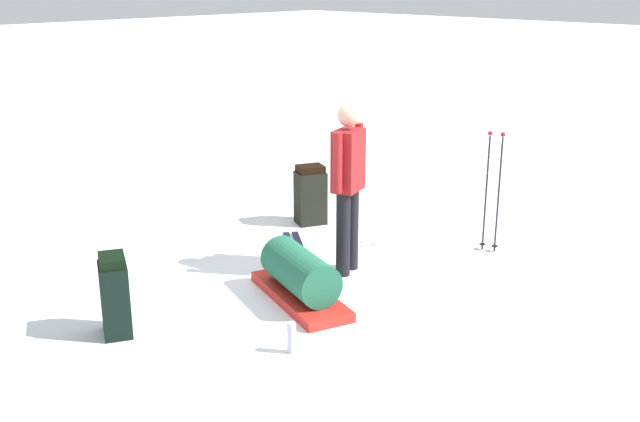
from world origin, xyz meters
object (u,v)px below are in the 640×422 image
skier_standing (348,180)px  backpack_large_dark (310,195)px  ski_pair_near (302,262)px  thermos_bottle (291,338)px  ski_poles_planted_near (493,186)px  gear_sled (300,278)px  backpack_bright (115,296)px

skier_standing → backpack_large_dark: 1.69m
ski_pair_near → thermos_bottle: size_ratio=6.26×
ski_poles_planted_near → gear_sled: 2.44m
skier_standing → thermos_bottle: skier_standing is taller
gear_sled → backpack_large_dark: bearing=-47.4°
skier_standing → backpack_large_dark: (1.34, -0.82, -0.61)m
skier_standing → thermos_bottle: bearing=118.0°
ski_poles_planted_near → backpack_bright: bearing=73.5°
skier_standing → backpack_bright: bearing=79.1°
gear_sled → ski_poles_planted_near: bearing=-102.8°
ski_pair_near → backpack_large_dark: bearing=-48.9°
backpack_large_dark → backpack_bright: 3.29m
skier_standing → gear_sled: skier_standing is taller
backpack_large_dark → backpack_bright: backpack_large_dark is taller
backpack_large_dark → backpack_bright: size_ratio=1.03×
skier_standing → ski_poles_planted_near: size_ratio=1.30×
ski_pair_near → gear_sled: (-0.65, 0.65, 0.21)m
skier_standing → ski_pair_near: size_ratio=1.05×
thermos_bottle → ski_pair_near: bearing=-46.7°
skier_standing → gear_sled: bearing=101.2°
ski_poles_planted_near → thermos_bottle: 3.13m
ski_poles_planted_near → backpack_large_dark: bearing=18.8°
backpack_large_dark → ski_poles_planted_near: (-2.04, -0.69, 0.38)m
skier_standing → ski_pair_near: skier_standing is taller
thermos_bottle → backpack_large_dark: bearing=-47.6°
ski_poles_planted_near → skier_standing: bearing=65.5°
ski_pair_near → thermos_bottle: bearing=133.3°
gear_sled → thermos_bottle: (-0.66, 0.74, -0.09)m
backpack_large_dark → thermos_bottle: (-2.17, 2.38, -0.22)m
backpack_large_dark → backpack_bright: (-0.89, 3.16, -0.01)m
thermos_bottle → backpack_bright: bearing=31.7°
backpack_bright → thermos_bottle: backpack_bright is taller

